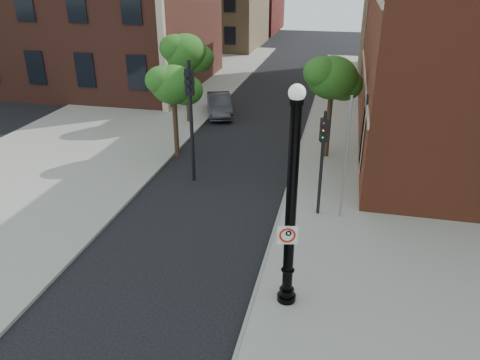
% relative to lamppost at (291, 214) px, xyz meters
% --- Properties ---
extents(ground, '(120.00, 120.00, 0.00)m').
position_rel_lamppost_xyz_m(ground, '(-2.97, -0.22, -2.88)').
color(ground, black).
rests_on(ground, ground).
extents(sidewalk_right, '(8.00, 60.00, 0.12)m').
position_rel_lamppost_xyz_m(sidewalk_right, '(3.03, 9.78, -2.82)').
color(sidewalk_right, gray).
rests_on(sidewalk_right, ground).
extents(sidewalk_left, '(10.00, 50.00, 0.12)m').
position_rel_lamppost_xyz_m(sidewalk_left, '(-11.97, 17.78, -2.82)').
color(sidewalk_left, gray).
rests_on(sidewalk_left, ground).
extents(curb_edge, '(0.10, 60.00, 0.14)m').
position_rel_lamppost_xyz_m(curb_edge, '(-0.92, 9.78, -2.81)').
color(curb_edge, gray).
rests_on(curb_edge, ground).
extents(lamppost, '(0.53, 0.53, 6.25)m').
position_rel_lamppost_xyz_m(lamppost, '(0.00, 0.00, 0.00)').
color(lamppost, black).
rests_on(lamppost, ground).
extents(no_parking_sign, '(0.53, 0.15, 0.54)m').
position_rel_lamppost_xyz_m(no_parking_sign, '(-0.03, -0.16, -0.55)').
color(no_parking_sign, white).
rests_on(no_parking_sign, ground).
extents(parked_car, '(2.66, 4.30, 1.34)m').
position_rel_lamppost_xyz_m(parked_car, '(-6.56, 17.09, -2.22)').
color(parked_car, '#303035').
rests_on(parked_car, ground).
extents(traffic_signal_left, '(0.36, 0.44, 5.25)m').
position_rel_lamppost_xyz_m(traffic_signal_left, '(-5.10, 7.30, 0.65)').
color(traffic_signal_left, black).
rests_on(traffic_signal_left, ground).
extents(traffic_signal_right, '(0.33, 0.36, 4.12)m').
position_rel_lamppost_xyz_m(traffic_signal_right, '(0.48, 5.28, -0.11)').
color(traffic_signal_right, black).
rests_on(traffic_signal_right, ground).
extents(utility_pole, '(0.09, 0.09, 4.72)m').
position_rel_lamppost_xyz_m(utility_pole, '(1.31, 5.22, -0.53)').
color(utility_pole, '#999999').
rests_on(utility_pole, ground).
extents(street_tree_a, '(2.50, 2.26, 4.51)m').
position_rel_lamppost_xyz_m(street_tree_a, '(-6.74, 9.86, 0.66)').
color(street_tree_a, '#382716').
rests_on(street_tree_a, ground).
extents(street_tree_b, '(2.88, 2.61, 5.19)m').
position_rel_lamppost_xyz_m(street_tree_b, '(-7.89, 15.16, 1.21)').
color(street_tree_b, '#382716').
rests_on(street_tree_b, ground).
extents(street_tree_c, '(2.75, 2.49, 4.96)m').
position_rel_lamppost_xyz_m(street_tree_c, '(0.48, 11.31, 1.03)').
color(street_tree_c, '#382716').
rests_on(street_tree_c, ground).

